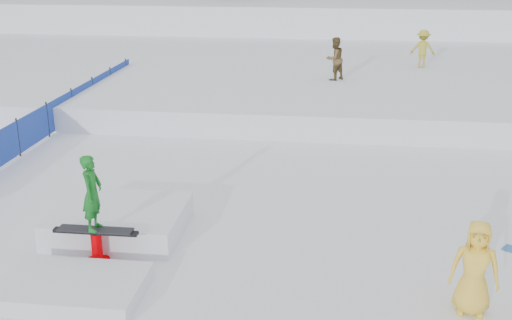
# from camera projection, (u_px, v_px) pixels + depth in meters

# --- Properties ---
(ground) EXTENTS (120.00, 120.00, 0.00)m
(ground) POSITION_uv_depth(u_px,v_px,m) (219.00, 243.00, 12.77)
(ground) COLOR white
(snow_berm) EXTENTS (60.00, 14.00, 2.40)m
(snow_berm) POSITION_uv_depth(u_px,v_px,m) (304.00, 16.00, 40.55)
(snow_berm) COLOR white
(snow_berm) RESTS_ON ground
(snow_midrise) EXTENTS (50.00, 18.00, 0.80)m
(snow_midrise) POSITION_uv_depth(u_px,v_px,m) (285.00, 71.00, 27.66)
(snow_midrise) COLOR white
(snow_midrise) RESTS_ON ground
(safety_fence) EXTENTS (0.05, 16.00, 1.10)m
(safety_fence) POSITION_uv_depth(u_px,v_px,m) (48.00, 119.00, 19.56)
(safety_fence) COLOR #1E3CA6
(safety_fence) RESTS_ON ground
(walker_olive) EXTENTS (0.97, 0.97, 1.58)m
(walker_olive) POSITION_uv_depth(u_px,v_px,m) (335.00, 59.00, 23.70)
(walker_olive) COLOR brown
(walker_olive) RESTS_ON snow_midrise
(walker_ygreen) EXTENTS (1.05, 0.68, 1.53)m
(walker_ygreen) POSITION_uv_depth(u_px,v_px,m) (423.00, 49.00, 26.06)
(walker_ygreen) COLOR #ADA62E
(walker_ygreen) RESTS_ON snow_midrise
(spectator_yellow) EXTENTS (0.85, 0.62, 1.60)m
(spectator_yellow) POSITION_uv_depth(u_px,v_px,m) (475.00, 268.00, 10.15)
(spectator_yellow) COLOR yellow
(spectator_yellow) RESTS_ON ground
(jib_rail_feature) EXTENTS (2.60, 4.40, 2.11)m
(jib_rail_feature) POSITION_uv_depth(u_px,v_px,m) (108.00, 234.00, 12.46)
(jib_rail_feature) COLOR white
(jib_rail_feature) RESTS_ON ground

